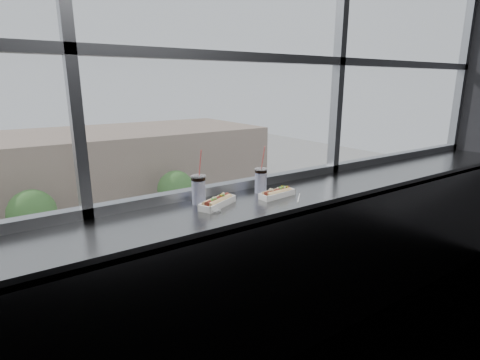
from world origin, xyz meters
TOP-DOWN VIEW (x-y plane):
  - wall_back_lower at (0.00, 1.50)m, footprint 6.00×0.00m
  - window_glass at (0.00, 1.52)m, footprint 6.00×0.00m
  - window_mullions at (0.00, 1.50)m, footprint 6.00×0.08m
  - counter at (0.00, 1.23)m, footprint 6.00×0.55m
  - counter_fascia at (0.00, 0.97)m, footprint 6.00×0.04m
  - hotdog_tray_left at (-0.29, 1.25)m, footprint 0.30×0.20m
  - hotdog_tray_right at (0.13, 1.19)m, footprint 0.27×0.11m
  - soda_cup_left at (-0.36, 1.36)m, footprint 0.09×0.09m
  - soda_cup_right at (0.11, 1.34)m, footprint 0.09×0.09m
  - loose_straw at (0.23, 1.09)m, footprint 0.14×0.13m
  - wrapper at (-0.36, 1.17)m, footprint 0.08×0.06m
  - plaza_ground at (0.00, 45.00)m, footprint 120.00×120.00m
  - street_asphalt at (0.00, 21.50)m, footprint 80.00×10.00m
  - far_sidewalk at (0.00, 29.50)m, footprint 80.00×6.00m
  - far_building at (0.00, 39.50)m, footprint 50.00×14.00m
  - car_near_e at (15.80, 17.50)m, footprint 3.45×7.11m
  - car_far_c at (11.36, 25.50)m, footprint 2.68×5.90m
  - car_near_c at (0.59, 17.50)m, footprint 3.09×6.77m
  - car_near_d at (8.52, 17.50)m, footprint 3.03×6.83m
  - pedestrian_d at (7.69, 28.72)m, footprint 0.82×0.61m
  - tree_center at (0.61, 29.50)m, footprint 3.40×3.40m
  - tree_right at (12.14, 29.50)m, footprint 3.35×3.35m

SIDE VIEW (x-z plane):
  - plaza_ground at x=0.00m, z-range -11.00..-11.00m
  - far_sidewalk at x=0.00m, z-range -11.00..-10.96m
  - street_asphalt at x=0.00m, z-range -11.00..-10.94m
  - pedestrian_d at x=7.69m, z-range -10.96..-9.12m
  - car_far_c at x=11.36m, z-range -10.94..-9.01m
  - car_near_c at x=0.59m, z-range -10.94..-8.73m
  - car_near_d at x=8.52m, z-range -10.94..-8.69m
  - car_near_e at x=15.80m, z-range -10.94..-8.64m
  - tree_right at x=12.14m, z-range -10.07..-4.83m
  - tree_center at x=0.61m, z-range -10.05..-4.74m
  - far_building at x=0.00m, z-range -11.00..-3.00m
  - wall_back_lower at x=0.00m, z-range -2.45..3.55m
  - counter_fascia at x=0.00m, z-range 0.03..1.07m
  - counter at x=0.00m, z-range 1.04..1.10m
  - loose_straw at x=0.23m, z-range 1.10..1.11m
  - wrapper at x=-0.36m, z-range 1.10..1.12m
  - hotdog_tray_right at x=0.13m, z-range 1.09..1.16m
  - hotdog_tray_left at x=-0.29m, z-range 1.09..1.16m
  - soda_cup_right at x=0.11m, z-range 1.03..1.36m
  - soda_cup_left at x=-0.36m, z-range 1.03..1.37m
  - window_glass at x=0.00m, z-range -0.70..5.30m
  - window_mullions at x=0.00m, z-range 1.10..3.50m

